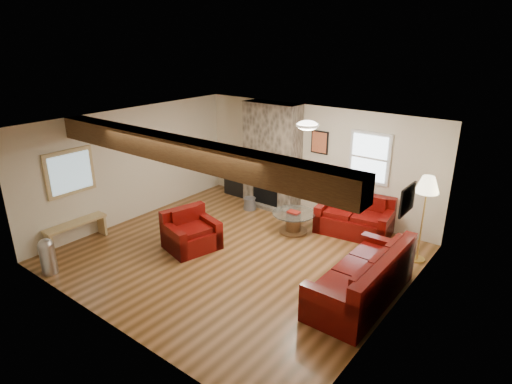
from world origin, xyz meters
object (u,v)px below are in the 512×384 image
at_px(loveseat, 354,215).
at_px(tv_cabinet, 242,187).
at_px(armchair_red, 191,230).
at_px(floor_lamp, 427,189).
at_px(television, 242,169).
at_px(coffee_table, 293,222).
at_px(sofa_three, 362,274).

distance_m(loveseat, tv_cabinet, 3.31).
bearing_deg(armchair_red, floor_lamp, -43.94).
xyz_separation_m(loveseat, armchair_red, (-2.22, -2.58, -0.02)).
height_order(television, floor_lamp, floor_lamp).
bearing_deg(armchair_red, tv_cabinet, 35.20).
height_order(loveseat, television, television).
xyz_separation_m(loveseat, coffee_table, (-1.03, -0.75, -0.18)).
relative_size(loveseat, coffee_table, 1.66).
bearing_deg(loveseat, television, 166.87).
relative_size(armchair_red, floor_lamp, 0.57).
bearing_deg(television, coffee_table, -24.81).
bearing_deg(loveseat, coffee_table, -152.09).
bearing_deg(television, floor_lamp, -7.59).
distance_m(armchair_red, tv_cabinet, 3.08).
height_order(sofa_three, armchair_red, sofa_three).
xyz_separation_m(loveseat, tv_cabinet, (-3.30, 0.30, -0.17)).
height_order(tv_cabinet, television, television).
bearing_deg(coffee_table, loveseat, 35.83).
height_order(coffee_table, television, television).
height_order(sofa_three, coffee_table, sofa_three).
xyz_separation_m(coffee_table, floor_lamp, (2.49, 0.41, 1.19)).
distance_m(tv_cabinet, television, 0.48).
distance_m(sofa_three, armchair_red, 3.39).
xyz_separation_m(armchair_red, coffee_table, (1.18, 1.83, -0.16)).
distance_m(coffee_table, television, 2.54).
distance_m(armchair_red, coffee_table, 2.19).
relative_size(sofa_three, coffee_table, 2.45).
distance_m(sofa_three, television, 5.07).
height_order(tv_cabinet, floor_lamp, floor_lamp).
bearing_deg(television, sofa_three, -28.76).
relative_size(loveseat, television, 1.74).
bearing_deg(armchair_red, coffee_table, -18.22).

